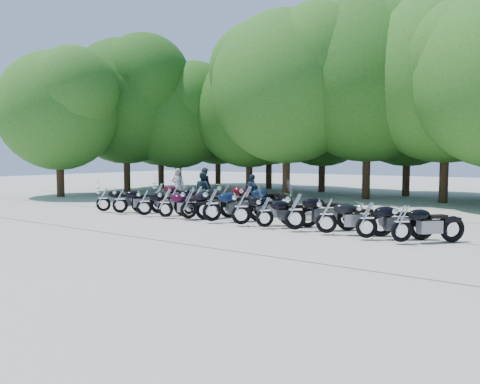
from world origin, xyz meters
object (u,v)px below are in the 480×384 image
Objects in this scene: motorcycle_1 at (120,199)px; motorcycle_5 at (212,204)px; motorcycle_10 at (367,219)px; rider_0 at (178,187)px; rider_1 at (203,190)px; motorcycle_14 at (198,197)px; motorcycle_8 at (295,210)px; motorcycle_15 at (225,196)px; motorcycle_16 at (247,199)px; rider_3 at (205,187)px; motorcycle_3 at (165,203)px; motorcycle_6 at (241,207)px; rider_2 at (252,193)px; motorcycle_2 at (144,202)px; motorcycle_4 at (189,203)px; motorcycle_13 at (174,197)px; motorcycle_11 at (402,222)px; motorcycle_0 at (103,199)px; motorcycle_12 at (159,194)px; motorcycle_7 at (265,211)px.

motorcycle_5 is at bearing -138.24° from motorcycle_1.
rider_0 is (-11.11, 4.11, 0.28)m from motorcycle_10.
rider_1 is (1.76, -0.20, -0.07)m from rider_0.
rider_0 is at bearing -42.28° from motorcycle_1.
motorcycle_10 is 11.85m from rider_0.
motorcycle_14 is at bearing 35.54° from motorcycle_10.
motorcycle_8 is 0.97× the size of motorcycle_15.
rider_3 reaches higher than motorcycle_16.
motorcycle_3 is 0.92× the size of motorcycle_6.
rider_2 reaches higher than motorcycle_15.
motorcycle_1 is at bearing 38.11° from motorcycle_5.
motorcycle_5 is 1.12× the size of motorcycle_10.
rider_0 reaches higher than rider_2.
motorcycle_8 is 1.11× the size of motorcycle_10.
motorcycle_8 is at bearing -134.98° from motorcycle_2.
motorcycle_4 is 3.22m from motorcycle_14.
motorcycle_14 is at bearing -6.45° from motorcycle_5.
rider_0 reaches higher than motorcycle_13.
rider_1 reaches higher than motorcycle_11.
motorcycle_13 is at bearing 5.61° from motorcycle_5.
motorcycle_2 is 3.99m from rider_1.
rider_0 is at bearing 46.53° from motorcycle_15.
motorcycle_4 is at bearing 41.73° from motorcycle_11.
motorcycle_8 is at bearing -112.48° from motorcycle_3.
motorcycle_8 is 2.40m from motorcycle_10.
motorcycle_16 reaches higher than motorcycle_6.
motorcycle_4 is 4.56m from motorcycle_8.
motorcycle_15 is at bearing -82.51° from motorcycle_2.
motorcycle_1 is at bearing 84.50° from rider_3.
motorcycle_2 is 0.90× the size of motorcycle_6.
motorcycle_2 reaches higher than motorcycle_0.
rider_2 is at bearing -69.60° from motorcycle_4.
motorcycle_14 is (2.20, 0.21, -0.04)m from motorcycle_12.
rider_1 is (-6.95, 3.78, 0.14)m from motorcycle_8.
motorcycle_8 reaches higher than motorcycle_6.
motorcycle_5 reaches higher than motorcycle_12.
motorcycle_5 is (3.32, 0.17, 0.10)m from motorcycle_2.
rider_0 is at bearing 14.68° from motorcycle_7.
motorcycle_0 is at bearing 64.34° from rider_0.
motorcycle_11 is (9.02, -0.07, -0.00)m from motorcycle_3.
motorcycle_4 is at bearing 45.85° from motorcycle_8.
rider_1 reaches higher than motorcycle_10.
motorcycle_4 is at bearing 52.10° from motorcycle_10.
motorcycle_0 is 6.39m from rider_2.
motorcycle_10 reaches higher than motorcycle_13.
motorcycle_16 is at bearing -114.10° from motorcycle_12.
motorcycle_6 is 5.10m from motorcycle_14.
rider_0 is at bearing 13.47° from motorcycle_3.
motorcycle_12 is (0.57, 2.76, 0.06)m from motorcycle_0.
rider_1 is (-0.58, 1.06, 0.22)m from motorcycle_14.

